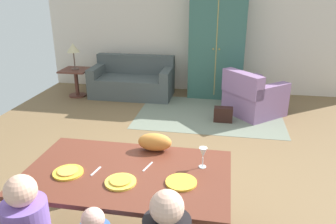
{
  "coord_description": "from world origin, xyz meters",
  "views": [
    {
      "loc": [
        0.54,
        -3.69,
        2.23
      ],
      "look_at": [
        -0.09,
        -0.16,
        0.85
      ],
      "focal_mm": 35.5,
      "sensor_mm": 36.0,
      "label": 1
    }
  ],
  "objects": [
    {
      "name": "ground_plane",
      "position": [
        0.0,
        0.45,
        -0.01
      ],
      "size": [
        6.9,
        6.11,
        0.02
      ],
      "primitive_type": "cube",
      "color": "brown"
    },
    {
      "name": "back_wall",
      "position": [
        0.0,
        3.56,
        1.35
      ],
      "size": [
        6.9,
        0.1,
        2.7
      ],
      "primitive_type": "cube",
      "color": "beige",
      "rests_on": "ground_plane"
    },
    {
      "name": "dining_table",
      "position": [
        -0.23,
        -1.36,
        0.69
      ],
      "size": [
        1.72,
        1.03,
        0.76
      ],
      "color": "brown",
      "rests_on": "ground_plane"
    },
    {
      "name": "plate_near_man",
      "position": [
        -0.7,
        -1.48,
        0.77
      ],
      "size": [
        0.25,
        0.25,
        0.02
      ],
      "primitive_type": "cylinder",
      "color": "yellow",
      "rests_on": "dining_table"
    },
    {
      "name": "pizza_near_man",
      "position": [
        -0.7,
        -1.48,
        0.78
      ],
      "size": [
        0.17,
        0.17,
        0.01
      ],
      "primitive_type": "cylinder",
      "color": "gold",
      "rests_on": "plate_near_man"
    },
    {
      "name": "plate_near_child",
      "position": [
        -0.23,
        -1.54,
        0.77
      ],
      "size": [
        0.25,
        0.25,
        0.02
      ],
      "primitive_type": "cylinder",
      "color": "yellow",
      "rests_on": "dining_table"
    },
    {
      "name": "pizza_near_child",
      "position": [
        -0.23,
        -1.54,
        0.78
      ],
      "size": [
        0.17,
        0.17,
        0.01
      ],
      "primitive_type": "cylinder",
      "color": "gold",
      "rests_on": "plate_near_child"
    },
    {
      "name": "plate_near_woman",
      "position": [
        0.25,
        -1.46,
        0.77
      ],
      "size": [
        0.25,
        0.25,
        0.02
      ],
      "primitive_type": "cylinder",
      "color": "yellow",
      "rests_on": "dining_table"
    },
    {
      "name": "wine_glass",
      "position": [
        0.39,
        -1.18,
        0.89
      ],
      "size": [
        0.07,
        0.07,
        0.19
      ],
      "color": "silver",
      "rests_on": "dining_table"
    },
    {
      "name": "fork",
      "position": [
        -0.49,
        -1.41,
        0.76
      ],
      "size": [
        0.04,
        0.15,
        0.01
      ],
      "primitive_type": "cube",
      "rotation": [
        0.0,
        0.0,
        -0.18
      ],
      "color": "silver",
      "rests_on": "dining_table"
    },
    {
      "name": "knife",
      "position": [
        -0.07,
        -1.26,
        0.76
      ],
      "size": [
        0.06,
        0.17,
        0.01
      ],
      "primitive_type": "cube",
      "rotation": [
        0.0,
        0.0,
        -0.26
      ],
      "color": "silver",
      "rests_on": "dining_table"
    },
    {
      "name": "cat",
      "position": [
        -0.08,
        -0.94,
        0.84
      ],
      "size": [
        0.32,
        0.17,
        0.17
      ],
      "primitive_type": "ellipsoid",
      "rotation": [
        0.0,
        0.0,
        0.03
      ],
      "color": "orange",
      "rests_on": "dining_table"
    },
    {
      "name": "area_rug",
      "position": [
        0.29,
        2.03,
        0.0
      ],
      "size": [
        2.6,
        1.8,
        0.01
      ],
      "primitive_type": "cube",
      "color": "slate",
      "rests_on": "ground_plane"
    },
    {
      "name": "couch",
      "position": [
        -1.4,
        2.89,
        0.3
      ],
      "size": [
        1.69,
        0.86,
        0.82
      ],
      "color": "#474E4E",
      "rests_on": "ground_plane"
    },
    {
      "name": "armchair",
      "position": [
        1.05,
        2.2,
        0.32
      ],
      "size": [
        1.21,
        1.21,
        0.82
      ],
      "color": "gray",
      "rests_on": "ground_plane"
    },
    {
      "name": "armoire",
      "position": [
        0.33,
        3.17,
        1.05
      ],
      "size": [
        1.1,
        0.59,
        2.1
      ],
      "color": "#335F54",
      "rests_on": "ground_plane"
    },
    {
      "name": "side_table",
      "position": [
        -2.55,
        2.63,
        0.38
      ],
      "size": [
        0.56,
        0.56,
        0.58
      ],
      "color": "#582F26",
      "rests_on": "ground_plane"
    },
    {
      "name": "table_lamp",
      "position": [
        -2.55,
        2.63,
        1.01
      ],
      "size": [
        0.26,
        0.26,
        0.54
      ],
      "color": "brown",
      "rests_on": "side_table"
    },
    {
      "name": "handbag",
      "position": [
        0.54,
        1.73,
        0.13
      ],
      "size": [
        0.32,
        0.16,
        0.26
      ],
      "primitive_type": "cube",
      "color": "black",
      "rests_on": "ground_plane"
    }
  ]
}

